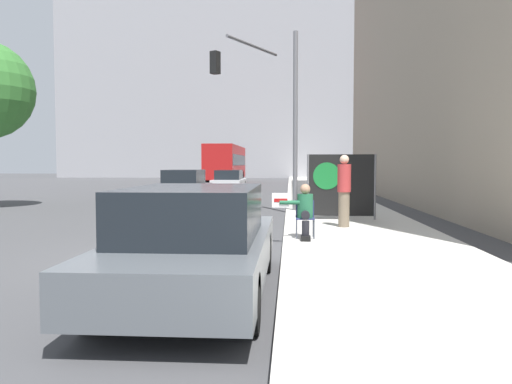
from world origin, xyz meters
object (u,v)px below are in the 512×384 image
(traffic_light_pole, at_px, (264,92))
(car_on_road_nearest, at_px, (185,187))
(jogger_on_sidewalk, at_px, (344,190))
(protest_banner, at_px, (341,185))
(parked_car_curbside, at_px, (196,242))
(city_bus_on_road, at_px, (226,162))
(seated_protester, at_px, (304,210))
(car_on_road_midblock, at_px, (229,180))

(traffic_light_pole, xyz_separation_m, car_on_road_nearest, (-3.76, 3.97, -3.57))
(jogger_on_sidewalk, xyz_separation_m, traffic_light_pole, (-2.30, 5.15, 3.22))
(jogger_on_sidewalk, distance_m, protest_banner, 1.74)
(parked_car_curbside, xyz_separation_m, city_bus_on_road, (-4.67, 39.24, 1.22))
(seated_protester, distance_m, car_on_road_midblock, 21.51)
(parked_car_curbside, bearing_deg, traffic_light_pole, 88.49)
(traffic_light_pole, relative_size, car_on_road_nearest, 1.40)
(car_on_road_nearest, height_order, city_bus_on_road, city_bus_on_road)
(jogger_on_sidewalk, bearing_deg, parked_car_curbside, 72.73)
(seated_protester, bearing_deg, car_on_road_nearest, 126.26)
(jogger_on_sidewalk, bearing_deg, seated_protester, 67.13)
(jogger_on_sidewalk, height_order, city_bus_on_road, city_bus_on_road)
(parked_car_curbside, xyz_separation_m, car_on_road_midblock, (-2.68, 25.43, -0.04))
(seated_protester, xyz_separation_m, parked_car_curbside, (-1.54, -4.34, -0.03))
(parked_car_curbside, distance_m, car_on_road_midblock, 25.57)
(city_bus_on_road, bearing_deg, traffic_light_pole, -79.85)
(car_on_road_nearest, xyz_separation_m, city_bus_on_road, (-1.21, 23.78, 1.21))
(protest_banner, bearing_deg, car_on_road_nearest, 129.78)
(jogger_on_sidewalk, relative_size, protest_banner, 0.92)
(protest_banner, relative_size, traffic_light_pole, 0.32)
(protest_banner, bearing_deg, parked_car_curbside, -108.40)
(parked_car_curbside, height_order, car_on_road_nearest, car_on_road_nearest)
(car_on_road_nearest, bearing_deg, protest_banner, -50.22)
(jogger_on_sidewalk, height_order, protest_banner, protest_banner)
(jogger_on_sidewalk, distance_m, car_on_road_nearest, 10.95)
(traffic_light_pole, relative_size, city_bus_on_road, 0.53)
(seated_protester, relative_size, parked_car_curbside, 0.25)
(traffic_light_pole, xyz_separation_m, car_on_road_midblock, (-2.99, 13.94, -3.62))
(traffic_light_pole, relative_size, parked_car_curbside, 1.29)
(parked_car_curbside, bearing_deg, car_on_road_nearest, 102.60)
(jogger_on_sidewalk, distance_m, car_on_road_midblock, 19.81)
(seated_protester, xyz_separation_m, protest_banner, (1.15, 3.74, 0.38))
(seated_protester, xyz_separation_m, city_bus_on_road, (-6.21, 34.90, 1.19))
(car_on_road_midblock, bearing_deg, traffic_light_pole, -77.91)
(jogger_on_sidewalk, distance_m, parked_car_curbside, 6.87)
(car_on_road_midblock, xyz_separation_m, city_bus_on_road, (-1.98, 13.81, 1.26))
(traffic_light_pole, bearing_deg, seated_protester, -80.20)
(jogger_on_sidewalk, bearing_deg, car_on_road_midblock, -69.51)
(seated_protester, relative_size, car_on_road_nearest, 0.27)
(jogger_on_sidewalk, height_order, car_on_road_midblock, jogger_on_sidewalk)
(car_on_road_midblock, bearing_deg, jogger_on_sidewalk, -74.52)
(jogger_on_sidewalk, relative_size, car_on_road_nearest, 0.42)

